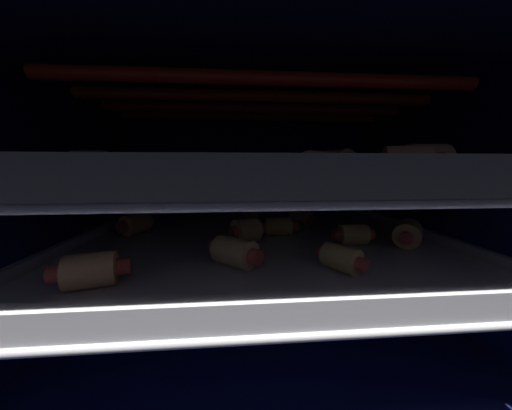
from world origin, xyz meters
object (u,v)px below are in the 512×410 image
Objects in this scene: pig_in_blanket_lower_1 at (408,233)px; pig_in_blanket_lower_7 at (341,258)px; pig_in_blanket_lower_3 at (301,217)px; oven_rack_lower at (258,244)px; oven_rack_upper at (258,183)px; pig_in_blanket_upper_1 at (425,161)px; pig_in_blanket_upper_6 at (322,166)px; pig_in_blanket_upper_7 at (321,163)px; pig_in_blanket_lower_4 at (235,252)px; heating_element at (258,103)px; pig_in_blanket_upper_11 at (252,164)px; pig_in_blanket_upper_2 at (338,162)px; pig_in_blanket_lower_2 at (91,270)px; pig_in_blanket_lower_5 at (353,234)px; baking_tray_lower at (258,237)px; pig_in_blanket_upper_8 at (405,163)px; pig_in_blanket_upper_9 at (196,164)px; pig_in_blanket_lower_9 at (246,231)px; pig_in_blanket_upper_3 at (136,165)px; pig_in_blanket_upper_10 at (376,164)px; pig_in_blanket_lower_8 at (136,224)px; pig_in_blanket_upper_5 at (195,164)px; pig_in_blanket_upper_4 at (145,165)px; pig_in_blanket_upper_0 at (91,164)px; baking_tray_upper at (258,176)px; pig_in_blanket_lower_0 at (252,211)px; pig_in_blanket_lower_6 at (278,226)px.

pig_in_blanket_lower_7 is at bearing -149.65° from pig_in_blanket_lower_1.
oven_rack_lower is at bearing -145.13° from pig_in_blanket_lower_3.
pig_in_blanket_upper_1 reaches higher than oven_rack_upper.
pig_in_blanket_upper_6 is at bearing -159.86° from pig_in_blanket_lower_7.
pig_in_blanket_lower_4 is at bearing -136.57° from pig_in_blanket_upper_7.
heating_element is at bearing -145.13° from pig_in_blanket_lower_3.
oven_rack_upper is at bearing -90.50° from pig_in_blanket_upper_11.
pig_in_blanket_upper_2 is at bearing 61.38° from pig_in_blanket_upper_6.
pig_in_blanket_lower_5 is (26.58, 9.13, -0.12)cm from pig_in_blanket_lower_2.
pig_in_blanket_upper_6 reaches higher than baking_tray_lower.
pig_in_blanket_lower_5 reaches higher than baking_tray_lower.
pig_in_blanket_upper_9 is at bearing 126.23° from pig_in_blanket_upper_8.
baking_tray_lower is 10.33× the size of pig_in_blanket_lower_9.
pig_in_blanket_upper_3 reaches higher than oven_rack_upper.
pig_in_blanket_upper_10 is (22.94, 15.48, 8.76)cm from pig_in_blanket_lower_4.
pig_in_blanket_lower_8 reaches higher than pig_in_blanket_lower_5.
pig_in_blanket_lower_9 is 0.88× the size of pig_in_blanket_upper_5.
pig_in_blanket_upper_11 reaches higher than oven_rack_upper.
pig_in_blanket_lower_8 is 16.70cm from pig_in_blanket_upper_9.
oven_rack_upper is (15.01, 14.81, 5.97)cm from pig_in_blanket_lower_2.
pig_in_blanket_upper_5 is at bearing 170.94° from pig_in_blanket_lower_5.
pig_in_blanket_lower_1 reaches higher than pig_in_blanket_lower_4.
pig_in_blanket_upper_1 is 1.09× the size of pig_in_blanket_upper_7.
pig_in_blanket_lower_4 is 17.21cm from pig_in_blanket_upper_4.
pig_in_blanket_upper_0 is (-25.73, 7.17, 8.90)cm from pig_in_blanket_lower_7.
pig_in_blanket_upper_10 is at bearing 50.05° from pig_in_blanket_upper_6.
pig_in_blanket_upper_3 is at bearing -164.49° from pig_in_blanket_upper_7.
baking_tray_upper reaches higher than pig_in_blanket_lower_9.
pig_in_blanket_lower_3 is 14.91cm from pig_in_blanket_upper_10.
pig_in_blanket_lower_1 reaches higher than pig_in_blanket_lower_5.
pig_in_blanket_upper_2 reaches higher than pig_in_blanket_lower_4.
pig_in_blanket_upper_1 is (30.64, 3.30, 8.93)cm from pig_in_blanket_lower_2.
pig_in_blanket_upper_3 is at bearing -170.17° from pig_in_blanket_lower_9.
oven_rack_lower is 8.86cm from oven_rack_upper.
pig_in_blanket_upper_2 is at bearing 138.93° from pig_in_blanket_lower_5.
pig_in_blanket_upper_9 reaches higher than pig_in_blanket_lower_0.
baking_tray_upper reaches higher than oven_rack_lower.
pig_in_blanket_upper_0 is (-3.96, 8.67, 8.70)cm from pig_in_blanket_lower_2.
heating_element reaches higher than pig_in_blanket_upper_8.
pig_in_blanket_upper_1 reaches higher than pig_in_blanket_upper_9.
baking_tray_lower is 8.24× the size of pig_in_blanket_lower_6.
pig_in_blanket_lower_4 reaches higher than pig_in_blanket_lower_6.
pig_in_blanket_upper_1 is at bearing -61.33° from pig_in_blanket_upper_11.
pig_in_blanket_lower_8 is 1.23× the size of pig_in_blanket_upper_3.
pig_in_blanket_lower_1 is at bearing -19.97° from baking_tray_lower.
pig_in_blanket_upper_5 is (5.95, 3.57, 0.15)cm from pig_in_blanket_upper_3.
pig_in_blanket_lower_8 is 1.15× the size of pig_in_blanket_upper_5.
baking_tray_upper is 9.43× the size of pig_in_blanket_upper_0.
pig_in_blanket_upper_0 is at bearing 160.77° from pig_in_blanket_upper_6.
oven_rack_upper is 10.01× the size of pig_in_blanket_upper_10.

